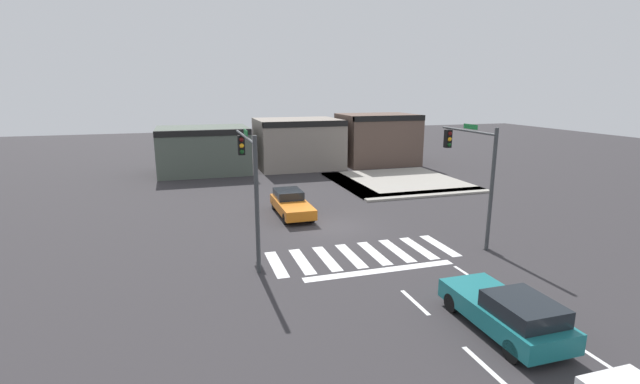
% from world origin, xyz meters
% --- Properties ---
extents(ground_plane, '(120.00, 120.00, 0.00)m').
position_xyz_m(ground_plane, '(0.00, 0.00, 0.00)').
color(ground_plane, '#302D30').
extents(crosswalk_near, '(8.72, 3.11, 0.01)m').
position_xyz_m(crosswalk_near, '(-0.00, -4.50, 0.00)').
color(crosswalk_near, silver).
rests_on(crosswalk_near, ground_plane).
extents(lane_markings, '(6.80, 20.25, 0.01)m').
position_xyz_m(lane_markings, '(1.11, -12.02, 0.00)').
color(lane_markings, white).
rests_on(lane_markings, ground_plane).
extents(bike_detector_marking, '(0.91, 0.91, 0.01)m').
position_xyz_m(bike_detector_marking, '(1.90, -8.88, 0.00)').
color(bike_detector_marking, yellow).
rests_on(bike_detector_marking, ground_plane).
extents(curb_corner_northeast, '(10.00, 10.60, 0.15)m').
position_xyz_m(curb_corner_northeast, '(8.49, 9.42, 0.07)').
color(curb_corner_northeast, '#9E998E').
rests_on(curb_corner_northeast, ground_plane).
extents(storefront_row, '(24.77, 6.71, 5.01)m').
position_xyz_m(storefront_row, '(2.80, 19.10, 2.32)').
color(storefront_row, '#4C564C').
rests_on(storefront_row, ground_plane).
extents(traffic_signal_southwest, '(0.32, 5.94, 5.76)m').
position_xyz_m(traffic_signal_southwest, '(-4.96, -3.11, 4.08)').
color(traffic_signal_southwest, '#383A3D').
rests_on(traffic_signal_southwest, ground_plane).
extents(traffic_signal_southeast, '(0.32, 4.44, 5.84)m').
position_xyz_m(traffic_signal_southeast, '(5.89, -4.04, 4.06)').
color(traffic_signal_southeast, '#383A3D').
rests_on(traffic_signal_southeast, ground_plane).
extents(car_teal, '(1.91, 4.49, 1.45)m').
position_xyz_m(car_teal, '(1.72, -12.21, 0.74)').
color(car_teal, '#196B70').
rests_on(car_teal, ground_plane).
extents(car_orange, '(1.79, 4.78, 1.38)m').
position_xyz_m(car_orange, '(-1.62, 3.03, 0.70)').
color(car_orange, orange).
rests_on(car_orange, ground_plane).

